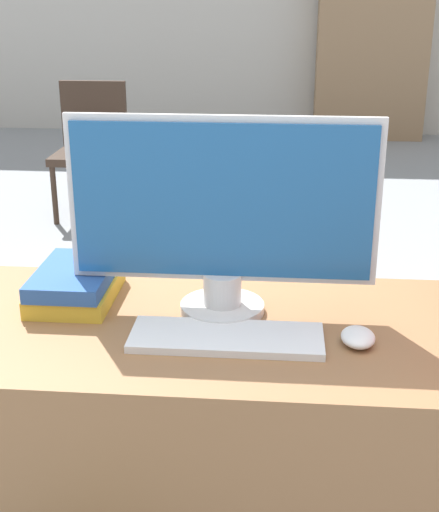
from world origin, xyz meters
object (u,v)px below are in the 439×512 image
at_px(mouse, 358,337).
at_px(book_stack, 75,284).
at_px(keyboard, 227,338).
at_px(far_chair, 91,143).
at_px(monitor, 224,214).

relative_size(mouse, book_stack, 0.35).
xyz_separation_m(keyboard, far_chair, (-1.16, 3.29, -0.30)).
bearing_deg(far_chair, keyboard, -124.35).
distance_m(mouse, book_stack, 0.65).
xyz_separation_m(mouse, far_chair, (-1.42, 3.28, -0.30)).
height_order(monitor, book_stack, monitor).
height_order(keyboard, far_chair, far_chair).
xyz_separation_m(keyboard, mouse, (0.27, 0.01, 0.01)).
xyz_separation_m(monitor, keyboard, (0.02, -0.14, -0.22)).
bearing_deg(book_stack, far_chair, 104.29).
distance_m(monitor, book_stack, 0.40).
relative_size(monitor, book_stack, 2.55).
bearing_deg(monitor, book_stack, 174.04).
bearing_deg(keyboard, mouse, 2.22).
xyz_separation_m(monitor, book_stack, (-0.35, 0.04, -0.19)).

